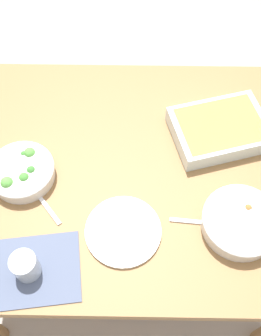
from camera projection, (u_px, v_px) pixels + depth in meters
name	position (u px, v px, depth m)	size (l,w,h in m)	color
ground_plane	(130.00, 248.00, 1.91)	(6.00, 6.00, 0.00)	#9E9389
dining_table	(130.00, 182.00, 1.35)	(1.20, 0.90, 0.74)	olive
placemat	(29.00, 271.00, 1.10)	(0.28, 0.20, 0.00)	#4C5670
stew_bowl	(240.00, 222.00, 1.14)	(0.22, 0.22, 0.06)	silver
broccoli_bowl	(22.00, 172.00, 1.23)	(0.20, 0.20, 0.07)	silver
baking_dish	(220.00, 129.00, 1.31)	(0.35, 0.29, 0.06)	silver
drink_cup	(26.00, 267.00, 1.07)	(0.07, 0.07, 0.08)	#B2BCC6
side_plate	(123.00, 231.00, 1.16)	(0.22, 0.22, 0.01)	silver
spoon_by_stew	(208.00, 223.00, 1.17)	(0.18, 0.03, 0.01)	silver
spoon_by_broccoli	(39.00, 197.00, 1.21)	(0.12, 0.15, 0.01)	silver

